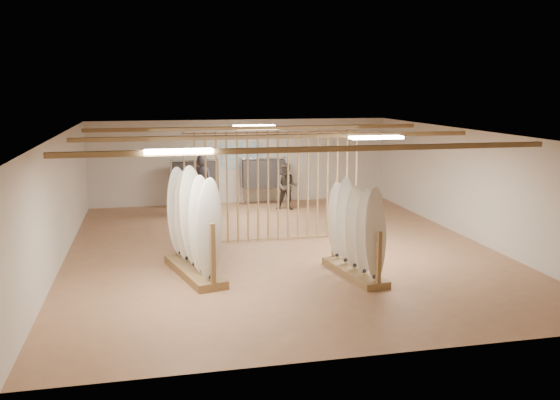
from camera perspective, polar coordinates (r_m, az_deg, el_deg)
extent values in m
plane|color=#AE7A54|center=(14.44, 0.00, -4.68)|extent=(12.00, 12.00, 0.00)
plane|color=gray|center=(13.95, 0.00, 6.47)|extent=(12.00, 12.00, 0.00)
plane|color=beige|center=(19.96, -3.72, 3.72)|extent=(12.00, 0.00, 12.00)
plane|color=beige|center=(8.52, 8.78, -6.07)|extent=(12.00, 0.00, 12.00)
plane|color=beige|center=(13.95, -20.49, -0.02)|extent=(0.00, 12.00, 12.00)
plane|color=beige|center=(15.95, 17.83, 1.43)|extent=(0.00, 12.00, 12.00)
cube|color=olive|center=(13.96, 0.00, 6.14)|extent=(9.50, 6.12, 0.10)
cube|color=white|center=(13.96, 0.00, 6.22)|extent=(1.20, 0.35, 0.06)
cylinder|color=tan|center=(14.61, -9.14, 1.00)|extent=(0.05, 0.05, 2.78)
cylinder|color=tan|center=(14.63, -8.13, 1.04)|extent=(0.05, 0.05, 2.78)
cylinder|color=tan|center=(14.65, -7.12, 1.07)|extent=(0.05, 0.05, 2.78)
cylinder|color=tan|center=(14.68, -6.11, 1.11)|extent=(0.05, 0.05, 2.78)
cylinder|color=tan|center=(14.71, -5.11, 1.15)|extent=(0.05, 0.05, 2.78)
cylinder|color=tan|center=(14.74, -4.11, 1.19)|extent=(0.05, 0.05, 2.78)
cylinder|color=tan|center=(14.78, -3.12, 1.23)|extent=(0.05, 0.05, 2.78)
cylinder|color=tan|center=(14.82, -2.13, 1.26)|extent=(0.05, 0.05, 2.78)
cylinder|color=tan|center=(14.87, -1.15, 1.30)|extent=(0.05, 0.05, 2.78)
cylinder|color=tan|center=(14.92, -0.18, 1.34)|extent=(0.05, 0.05, 2.78)
cylinder|color=tan|center=(14.98, 0.79, 1.37)|extent=(0.05, 0.05, 2.78)
cylinder|color=tan|center=(15.04, 1.75, 1.41)|extent=(0.05, 0.05, 2.78)
cylinder|color=tan|center=(15.11, 2.70, 1.44)|extent=(0.05, 0.05, 2.78)
cylinder|color=tan|center=(15.17, 3.65, 1.47)|extent=(0.05, 0.05, 2.78)
cylinder|color=tan|center=(15.25, 4.58, 1.50)|extent=(0.05, 0.05, 2.78)
cylinder|color=tan|center=(15.33, 5.51, 1.54)|extent=(0.05, 0.05, 2.78)
cylinder|color=tan|center=(15.41, 6.42, 1.57)|extent=(0.05, 0.05, 2.78)
cylinder|color=tan|center=(15.49, 7.33, 1.60)|extent=(0.05, 0.05, 2.78)
cube|color=#377FC1|center=(19.92, -3.72, 4.28)|extent=(1.40, 0.03, 0.90)
cube|color=olive|center=(12.55, -8.24, -6.80)|extent=(1.18, 2.42, 0.17)
cylinder|color=black|center=(12.28, -8.36, -2.20)|extent=(0.58, 2.22, 0.01)
ellipsoid|color=white|center=(11.37, -6.81, -2.79)|extent=(0.54, 0.20, 2.06)
ellipsoid|color=silver|center=(11.81, -7.62, -2.29)|extent=(0.54, 0.20, 2.06)
ellipsoid|color=silver|center=(12.26, -8.38, -1.82)|extent=(0.54, 0.20, 2.06)
ellipsoid|color=silver|center=(12.71, -9.07, -1.39)|extent=(0.54, 0.20, 2.06)
ellipsoid|color=white|center=(13.17, -9.72, -0.99)|extent=(0.54, 0.20, 2.06)
cube|color=olive|center=(12.49, 7.15, -6.91)|extent=(0.83, 2.09, 0.15)
cylinder|color=black|center=(12.25, 7.25, -2.91)|extent=(0.31, 1.96, 0.01)
ellipsoid|color=silver|center=(11.54, 9.18, -3.44)|extent=(0.47, 0.13, 1.79)
ellipsoid|color=white|center=(11.89, 8.19, -3.00)|extent=(0.47, 0.13, 1.79)
ellipsoid|color=silver|center=(12.23, 7.26, -2.58)|extent=(0.47, 0.13, 1.79)
ellipsoid|color=white|center=(12.58, 6.38, -2.18)|extent=(0.47, 0.13, 1.79)
ellipsoid|color=silver|center=(12.94, 5.55, -1.81)|extent=(0.47, 0.13, 1.79)
cylinder|color=silver|center=(19.17, -8.27, 3.80)|extent=(1.50, 0.12, 0.03)
cube|color=black|center=(19.24, -8.23, 2.30)|extent=(1.41, 0.46, 0.91)
cylinder|color=silver|center=(19.28, -8.21, 1.59)|extent=(0.03, 0.03, 1.61)
cylinder|color=silver|center=(19.47, -1.59, 4.03)|extent=(1.51, 0.07, 0.03)
cube|color=black|center=(19.53, -1.59, 2.54)|extent=(1.41, 0.41, 0.91)
cylinder|color=silver|center=(19.57, -1.58, 1.84)|extent=(0.03, 0.03, 1.61)
imported|color=#2B2932|center=(17.93, -7.43, 1.76)|extent=(0.93, 0.91, 2.13)
imported|color=#332C27|center=(18.76, 0.69, 1.60)|extent=(0.96, 0.83, 1.71)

